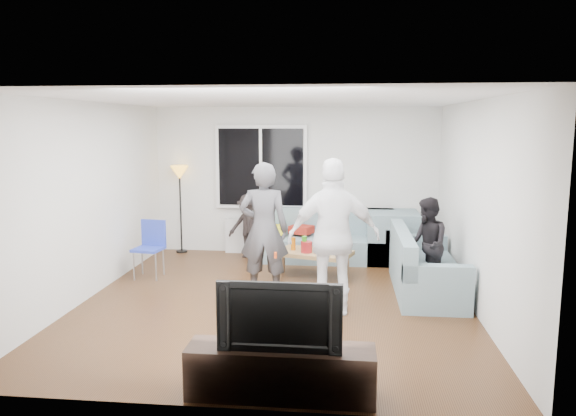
# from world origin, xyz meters

# --- Properties ---
(floor) EXTENTS (5.00, 5.50, 0.04)m
(floor) POSITION_xyz_m (0.00, 0.00, -0.02)
(floor) COLOR #56351C
(floor) RESTS_ON ground
(ceiling) EXTENTS (5.00, 5.50, 0.04)m
(ceiling) POSITION_xyz_m (0.00, 0.00, 2.62)
(ceiling) COLOR white
(ceiling) RESTS_ON ground
(wall_back) EXTENTS (5.00, 0.04, 2.60)m
(wall_back) POSITION_xyz_m (0.00, 2.77, 1.30)
(wall_back) COLOR silver
(wall_back) RESTS_ON ground
(wall_front) EXTENTS (5.00, 0.04, 2.60)m
(wall_front) POSITION_xyz_m (0.00, -2.77, 1.30)
(wall_front) COLOR silver
(wall_front) RESTS_ON ground
(wall_left) EXTENTS (0.04, 5.50, 2.60)m
(wall_left) POSITION_xyz_m (-2.52, 0.00, 1.30)
(wall_left) COLOR silver
(wall_left) RESTS_ON ground
(wall_right) EXTENTS (0.04, 5.50, 2.60)m
(wall_right) POSITION_xyz_m (2.52, 0.00, 1.30)
(wall_right) COLOR silver
(wall_right) RESTS_ON ground
(window_frame) EXTENTS (1.62, 0.06, 1.47)m
(window_frame) POSITION_xyz_m (-0.60, 2.69, 1.55)
(window_frame) COLOR white
(window_frame) RESTS_ON wall_back
(window_glass) EXTENTS (1.50, 0.02, 1.35)m
(window_glass) POSITION_xyz_m (-0.60, 2.65, 1.55)
(window_glass) COLOR black
(window_glass) RESTS_ON window_frame
(window_mullion) EXTENTS (0.05, 0.03, 1.35)m
(window_mullion) POSITION_xyz_m (-0.60, 2.64, 1.55)
(window_mullion) COLOR white
(window_mullion) RESTS_ON window_frame
(radiator) EXTENTS (1.30, 0.12, 0.62)m
(radiator) POSITION_xyz_m (-0.60, 2.65, 0.31)
(radiator) COLOR silver
(radiator) RESTS_ON floor
(potted_plant) EXTENTS (0.24, 0.20, 0.40)m
(potted_plant) POSITION_xyz_m (-0.36, 2.62, 0.82)
(potted_plant) COLOR #2D5D25
(potted_plant) RESTS_ON radiator
(vase) EXTENTS (0.21, 0.21, 0.18)m
(vase) POSITION_xyz_m (-0.82, 2.62, 0.71)
(vase) COLOR silver
(vase) RESTS_ON radiator
(sofa_back_section) EXTENTS (2.30, 0.85, 0.85)m
(sofa_back_section) POSITION_xyz_m (0.58, 2.27, 0.42)
(sofa_back_section) COLOR slate
(sofa_back_section) RESTS_ON floor
(sofa_right_section) EXTENTS (2.00, 0.85, 0.85)m
(sofa_right_section) POSITION_xyz_m (2.02, 0.62, 0.42)
(sofa_right_section) COLOR slate
(sofa_right_section) RESTS_ON floor
(sofa_corner) EXTENTS (0.85, 0.85, 0.85)m
(sofa_corner) POSITION_xyz_m (1.68, 2.27, 0.42)
(sofa_corner) COLOR slate
(sofa_corner) RESTS_ON floor
(cushion_yellow) EXTENTS (0.40, 0.35, 0.14)m
(cushion_yellow) POSITION_xyz_m (-0.31, 2.25, 0.51)
(cushion_yellow) COLOR yellow
(cushion_yellow) RESTS_ON sofa_back_section
(cushion_red) EXTENTS (0.45, 0.42, 0.13)m
(cushion_red) POSITION_xyz_m (0.15, 2.33, 0.51)
(cushion_red) COLOR maroon
(cushion_red) RESTS_ON sofa_back_section
(coffee_table) EXTENTS (1.23, 0.89, 0.40)m
(coffee_table) POSITION_xyz_m (0.44, 1.19, 0.20)
(coffee_table) COLOR tan
(coffee_table) RESTS_ON floor
(pitcher) EXTENTS (0.17, 0.17, 0.17)m
(pitcher) POSITION_xyz_m (0.32, 1.11, 0.49)
(pitcher) COLOR maroon
(pitcher) RESTS_ON coffee_table
(side_chair) EXTENTS (0.46, 0.46, 0.86)m
(side_chair) POSITION_xyz_m (-2.05, 0.91, 0.43)
(side_chair) COLOR #2A3DB6
(side_chair) RESTS_ON floor
(floor_lamp) EXTENTS (0.32, 0.32, 1.56)m
(floor_lamp) POSITION_xyz_m (-2.05, 2.56, 0.78)
(floor_lamp) COLOR #F9AB2F
(floor_lamp) RESTS_ON floor
(player_left) EXTENTS (0.67, 0.44, 1.81)m
(player_left) POSITION_xyz_m (-0.18, 0.24, 0.91)
(player_left) COLOR #444348
(player_left) RESTS_ON floor
(player_right) EXTENTS (1.18, 0.64, 1.91)m
(player_right) POSITION_xyz_m (0.76, -0.38, 0.95)
(player_right) COLOR white
(player_right) RESTS_ON floor
(spectator_right) EXTENTS (0.56, 0.69, 1.32)m
(spectator_right) POSITION_xyz_m (2.02, 0.65, 0.66)
(spectator_right) COLOR black
(spectator_right) RESTS_ON floor
(spectator_back) EXTENTS (0.78, 0.55, 1.11)m
(spectator_back) POSITION_xyz_m (-0.77, 2.30, 0.55)
(spectator_back) COLOR black
(spectator_back) RESTS_ON floor
(tv_console) EXTENTS (1.60, 0.40, 0.44)m
(tv_console) POSITION_xyz_m (0.37, -2.50, 0.22)
(tv_console) COLOR #35231A
(tv_console) RESTS_ON floor
(television) EXTENTS (1.04, 0.14, 0.60)m
(television) POSITION_xyz_m (0.37, -2.50, 0.74)
(television) COLOR black
(television) RESTS_ON tv_console
(bottle_e) EXTENTS (0.07, 0.07, 0.22)m
(bottle_e) POSITION_xyz_m (0.76, 1.31, 0.51)
(bottle_e) COLOR black
(bottle_e) RESTS_ON coffee_table
(bottle_d) EXTENTS (0.07, 0.07, 0.23)m
(bottle_d) POSITION_xyz_m (0.63, 1.15, 0.52)
(bottle_d) COLOR orange
(bottle_d) RESTS_ON coffee_table
(bottle_a) EXTENTS (0.07, 0.07, 0.20)m
(bottle_a) POSITION_xyz_m (0.11, 1.25, 0.50)
(bottle_a) COLOR #C6620B
(bottle_a) RESTS_ON coffee_table
(bottle_b) EXTENTS (0.08, 0.08, 0.25)m
(bottle_b) POSITION_xyz_m (0.29, 1.12, 0.52)
(bottle_b) COLOR #2D8818
(bottle_b) RESTS_ON coffee_table
(bottle_c) EXTENTS (0.07, 0.07, 0.18)m
(bottle_c) POSITION_xyz_m (0.51, 1.31, 0.49)
(bottle_c) COLOR black
(bottle_c) RESTS_ON coffee_table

